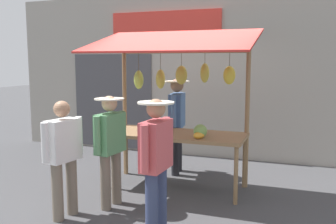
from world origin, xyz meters
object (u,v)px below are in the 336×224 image
market_stall (176,91)px  shopper_in_grey_tee (110,143)px  shopper_in_striped_shirt (156,157)px  vendor_with_sunhat (177,118)px  shopper_with_ponytail (63,152)px

market_stall → shopper_in_grey_tee: size_ratio=1.63×
market_stall → shopper_in_striped_shirt: size_ratio=1.58×
market_stall → shopper_in_grey_tee: market_stall is taller
shopper_in_striped_shirt → vendor_with_sunhat: bearing=16.0°
shopper_in_striped_shirt → market_stall: bearing=14.3°
market_stall → shopper_with_ponytail: market_stall is taller
vendor_with_sunhat → shopper_with_ponytail: size_ratio=1.12×
market_stall → shopper_with_ponytail: 2.00m
market_stall → vendor_with_sunhat: size_ratio=1.48×
shopper_in_striped_shirt → shopper_with_ponytail: 1.30m
shopper_in_striped_shirt → shopper_in_grey_tee: shopper_in_striped_shirt is taller
vendor_with_sunhat → shopper_in_grey_tee: size_ratio=1.10×
shopper_in_striped_shirt → shopper_in_grey_tee: 1.10m
market_stall → shopper_with_ponytail: size_ratio=1.66×
vendor_with_sunhat → shopper_with_ponytail: (0.73, 2.33, -0.15)m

